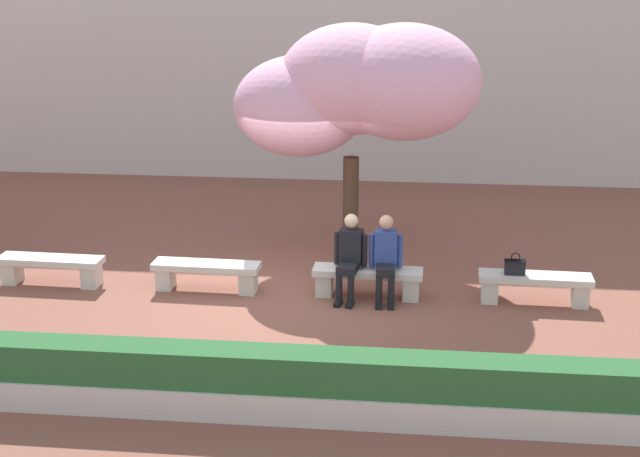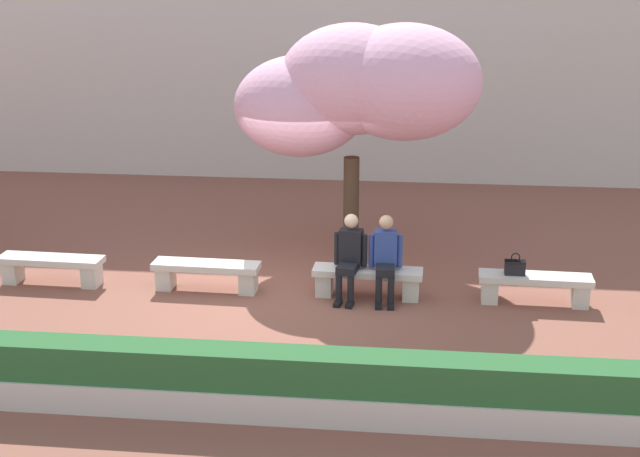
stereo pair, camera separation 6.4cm
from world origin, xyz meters
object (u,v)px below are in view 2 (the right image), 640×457
at_px(stone_bench_center, 206,272).
at_px(stone_bench_east_end, 535,285).
at_px(person_seated_right, 386,255).
at_px(cherry_tree_main, 359,88).
at_px(stone_bench_near_west, 51,266).
at_px(stone_bench_near_east, 368,278).
at_px(person_seated_left, 350,254).
at_px(handbag, 515,266).

height_order(stone_bench_center, stone_bench_east_end, same).
xyz_separation_m(person_seated_right, cherry_tree_main, (-0.57, 2.02, 2.19)).
xyz_separation_m(stone_bench_near_west, stone_bench_east_end, (7.48, 0.00, 0.00)).
bearing_deg(stone_bench_near_east, person_seated_left, -169.06).
xyz_separation_m(stone_bench_near_west, person_seated_left, (4.71, -0.05, 0.40)).
relative_size(person_seated_right, cherry_tree_main, 0.32).
bearing_deg(stone_bench_near_east, stone_bench_near_west, 180.00).
xyz_separation_m(person_seated_right, handbag, (1.91, 0.04, -0.12)).
bearing_deg(person_seated_left, cherry_tree_main, 90.78).
xyz_separation_m(stone_bench_near_west, person_seated_right, (5.25, -0.05, 0.40)).
xyz_separation_m(person_seated_left, person_seated_right, (0.54, -0.00, 0.00)).
bearing_deg(stone_bench_east_end, stone_bench_near_west, 180.00).
distance_m(stone_bench_near_west, person_seated_right, 5.27).
height_order(person_seated_right, cherry_tree_main, cherry_tree_main).
distance_m(stone_bench_east_end, handbag, 0.42).
xyz_separation_m(stone_bench_east_end, handbag, (-0.31, -0.01, 0.28)).
relative_size(person_seated_left, handbag, 3.81).
bearing_deg(stone_bench_east_end, stone_bench_near_east, 180.00).
distance_m(stone_bench_center, stone_bench_near_east, 2.49).
distance_m(stone_bench_center, handbag, 4.68).
bearing_deg(stone_bench_near_west, stone_bench_center, 0.00).
xyz_separation_m(person_seated_left, cherry_tree_main, (-0.03, 2.02, 2.19)).
height_order(stone_bench_near_east, person_seated_right, person_seated_right).
xyz_separation_m(stone_bench_near_east, person_seated_left, (-0.27, -0.05, 0.40)).
relative_size(stone_bench_center, stone_bench_east_end, 1.00).
relative_size(stone_bench_near_west, stone_bench_east_end, 1.00).
xyz_separation_m(stone_bench_near_east, cherry_tree_main, (-0.30, 1.97, 2.59)).
relative_size(person_seated_left, person_seated_right, 1.00).
height_order(stone_bench_near_east, stone_bench_east_end, same).
bearing_deg(cherry_tree_main, stone_bench_east_end, -35.21).
bearing_deg(cherry_tree_main, person_seated_right, -74.37).
bearing_deg(stone_bench_east_end, person_seated_left, -178.91).
bearing_deg(stone_bench_near_east, stone_bench_center, 180.00).
bearing_deg(stone_bench_near_east, cherry_tree_main, 98.68).
bearing_deg(stone_bench_east_end, cherry_tree_main, 144.79).
distance_m(handbag, cherry_tree_main, 3.93).
bearing_deg(stone_bench_near_west, handbag, -0.08).
height_order(person_seated_left, handbag, person_seated_left).
distance_m(stone_bench_near_east, handbag, 2.20).
height_order(stone_bench_near_east, person_seated_left, person_seated_left).
bearing_deg(stone_bench_near_west, person_seated_right, -0.58).
bearing_deg(handbag, person_seated_right, -178.70).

